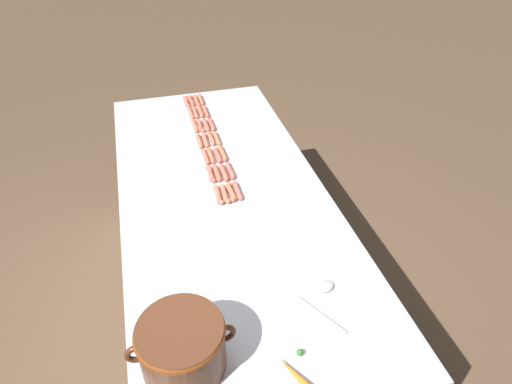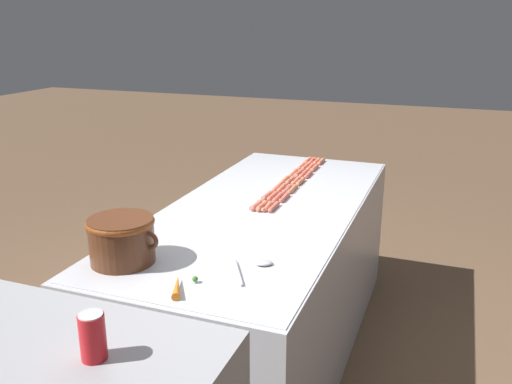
# 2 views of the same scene
# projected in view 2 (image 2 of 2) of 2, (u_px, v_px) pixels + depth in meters

# --- Properties ---
(ground_plane) EXTENTS (20.00, 20.00, 0.00)m
(ground_plane) POSITION_uv_depth(u_px,v_px,m) (263.00, 348.00, 3.21)
(ground_plane) COLOR brown
(griddle_counter) EXTENTS (0.99, 2.30, 0.89)m
(griddle_counter) POSITION_uv_depth(u_px,v_px,m) (263.00, 280.00, 3.08)
(griddle_counter) COLOR #BCBCC1
(griddle_counter) RESTS_ON ground_plane
(hot_dog_0) EXTENTS (0.03, 0.15, 0.03)m
(hot_dog_0) POSITION_uv_depth(u_px,v_px,m) (321.00, 162.00, 3.81)
(hot_dog_0) COLOR #D57154
(hot_dog_0) RESTS_ON griddle_counter
(hot_dog_1) EXTENTS (0.03, 0.15, 0.03)m
(hot_dog_1) POSITION_uv_depth(u_px,v_px,m) (315.00, 168.00, 3.65)
(hot_dog_1) COLOR #D76752
(hot_dog_1) RESTS_ON griddle_counter
(hot_dog_2) EXTENTS (0.03, 0.15, 0.03)m
(hot_dog_2) POSITION_uv_depth(u_px,v_px,m) (308.00, 174.00, 3.50)
(hot_dog_2) COLOR #D86552
(hot_dog_2) RESTS_ON griddle_counter
(hot_dog_3) EXTENTS (0.03, 0.15, 0.03)m
(hot_dog_3) POSITION_uv_depth(u_px,v_px,m) (301.00, 181.00, 3.34)
(hot_dog_3) COLOR #CB724F
(hot_dog_3) RESTS_ON griddle_counter
(hot_dog_4) EXTENTS (0.03, 0.15, 0.03)m
(hot_dog_4) POSITION_uv_depth(u_px,v_px,m) (293.00, 189.00, 3.20)
(hot_dog_4) COLOR #C96E4D
(hot_dog_4) RESTS_ON griddle_counter
(hot_dog_5) EXTENTS (0.03, 0.15, 0.03)m
(hot_dog_5) POSITION_uv_depth(u_px,v_px,m) (284.00, 197.00, 3.05)
(hot_dog_5) COLOR #D66354
(hot_dog_5) RESTS_ON griddle_counter
(hot_dog_6) EXTENTS (0.03, 0.15, 0.03)m
(hot_dog_6) POSITION_uv_depth(u_px,v_px,m) (274.00, 207.00, 2.89)
(hot_dog_6) COLOR #CE6455
(hot_dog_6) RESTS_ON griddle_counter
(hot_dog_7) EXTENTS (0.03, 0.15, 0.03)m
(hot_dog_7) POSITION_uv_depth(u_px,v_px,m) (317.00, 161.00, 3.82)
(hot_dog_7) COLOR #D76B4E
(hot_dog_7) RESTS_ON griddle_counter
(hot_dog_8) EXTENTS (0.03, 0.15, 0.03)m
(hot_dog_8) POSITION_uv_depth(u_px,v_px,m) (310.00, 167.00, 3.67)
(hot_dog_8) COLOR #D46C4F
(hot_dog_8) RESTS_ON griddle_counter
(hot_dog_9) EXTENTS (0.03, 0.15, 0.03)m
(hot_dog_9) POSITION_uv_depth(u_px,v_px,m) (303.00, 174.00, 3.51)
(hot_dog_9) COLOR #C96652
(hot_dog_9) RESTS_ON griddle_counter
(hot_dog_10) EXTENTS (0.03, 0.15, 0.03)m
(hot_dog_10) POSITION_uv_depth(u_px,v_px,m) (296.00, 181.00, 3.36)
(hot_dog_10) COLOR #CB6E54
(hot_dog_10) RESTS_ON griddle_counter
(hot_dog_11) EXTENTS (0.03, 0.15, 0.03)m
(hot_dog_11) POSITION_uv_depth(u_px,v_px,m) (288.00, 189.00, 3.20)
(hot_dog_11) COLOR #C96355
(hot_dog_11) RESTS_ON griddle_counter
(hot_dog_12) EXTENTS (0.03, 0.15, 0.03)m
(hot_dog_12) POSITION_uv_depth(u_px,v_px,m) (278.00, 197.00, 3.05)
(hot_dog_12) COLOR #D16551
(hot_dog_12) RESTS_ON griddle_counter
(hot_dog_13) EXTENTS (0.03, 0.15, 0.03)m
(hot_dog_13) POSITION_uv_depth(u_px,v_px,m) (268.00, 206.00, 2.90)
(hot_dog_13) COLOR #D26D4E
(hot_dog_13) RESTS_ON griddle_counter
(hot_dog_14) EXTENTS (0.03, 0.15, 0.03)m
(hot_dog_14) POSITION_uv_depth(u_px,v_px,m) (312.00, 161.00, 3.83)
(hot_dog_14) COLOR #D76656
(hot_dog_14) RESTS_ON griddle_counter
(hot_dog_15) EXTENTS (0.03, 0.15, 0.03)m
(hot_dog_15) POSITION_uv_depth(u_px,v_px,m) (306.00, 167.00, 3.68)
(hot_dog_15) COLOR #D66C52
(hot_dog_15) RESTS_ON griddle_counter
(hot_dog_16) EXTENTS (0.03, 0.15, 0.03)m
(hot_dog_16) POSITION_uv_depth(u_px,v_px,m) (298.00, 173.00, 3.52)
(hot_dog_16) COLOR #D2664E
(hot_dog_16) RESTS_ON griddle_counter
(hot_dog_17) EXTENTS (0.03, 0.15, 0.03)m
(hot_dog_17) POSITION_uv_depth(u_px,v_px,m) (291.00, 180.00, 3.37)
(hot_dog_17) COLOR #CB7055
(hot_dog_17) RESTS_ON griddle_counter
(hot_dog_18) EXTENTS (0.03, 0.15, 0.03)m
(hot_dog_18) POSITION_uv_depth(u_px,v_px,m) (282.00, 188.00, 3.22)
(hot_dog_18) COLOR #D76E51
(hot_dog_18) RESTS_ON griddle_counter
(hot_dog_19) EXTENTS (0.03, 0.15, 0.03)m
(hot_dog_19) POSITION_uv_depth(u_px,v_px,m) (273.00, 196.00, 3.07)
(hot_dog_19) COLOR #D26550
(hot_dog_19) RESTS_ON griddle_counter
(hot_dog_20) EXTENTS (0.03, 0.15, 0.03)m
(hot_dog_20) POSITION_uv_depth(u_px,v_px,m) (262.00, 206.00, 2.90)
(hot_dog_20) COLOR #CD6E54
(hot_dog_20) RESTS_ON griddle_counter
(hot_dog_21) EXTENTS (0.03, 0.15, 0.03)m
(hot_dog_21) POSITION_uv_depth(u_px,v_px,m) (308.00, 160.00, 3.84)
(hot_dog_21) COLOR #D66A53
(hot_dog_21) RESTS_ON griddle_counter
(hot_dog_22) EXTENTS (0.03, 0.15, 0.03)m
(hot_dog_22) POSITION_uv_depth(u_px,v_px,m) (302.00, 166.00, 3.69)
(hot_dog_22) COLOR #CB7051
(hot_dog_22) RESTS_ON griddle_counter
(hot_dog_23) EXTENTS (0.03, 0.15, 0.03)m
(hot_dog_23) POSITION_uv_depth(u_px,v_px,m) (294.00, 173.00, 3.54)
(hot_dog_23) COLOR #D56C4F
(hot_dog_23) RESTS_ON griddle_counter
(hot_dog_24) EXTENTS (0.03, 0.15, 0.03)m
(hot_dog_24) POSITION_uv_depth(u_px,v_px,m) (285.00, 180.00, 3.38)
(hot_dog_24) COLOR #CE6D4D
(hot_dog_24) RESTS_ON griddle_counter
(hot_dog_25) EXTENTS (0.03, 0.15, 0.03)m
(hot_dog_25) POSITION_uv_depth(u_px,v_px,m) (277.00, 187.00, 3.23)
(hot_dog_25) COLOR #D86551
(hot_dog_25) RESTS_ON griddle_counter
(hot_dog_26) EXTENTS (0.03, 0.15, 0.03)m
(hot_dog_26) POSITION_uv_depth(u_px,v_px,m) (267.00, 196.00, 3.08)
(hot_dog_26) COLOR #D16754
(hot_dog_26) RESTS_ON griddle_counter
(hot_dog_27) EXTENTS (0.03, 0.15, 0.03)m
(hot_dog_27) POSITION_uv_depth(u_px,v_px,m) (256.00, 205.00, 2.92)
(hot_dog_27) COLOR #D06C55
(hot_dog_27) RESTS_ON griddle_counter
(bean_pot) EXTENTS (0.35, 0.28, 0.19)m
(bean_pot) POSITION_uv_depth(u_px,v_px,m) (122.00, 237.00, 2.24)
(bean_pot) COLOR #562D19
(bean_pot) RESTS_ON griddle_counter
(serving_spoon) EXTENTS (0.17, 0.25, 0.02)m
(serving_spoon) POSITION_uv_depth(u_px,v_px,m) (256.00, 266.00, 2.21)
(serving_spoon) COLOR #B7B7BC
(serving_spoon) RESTS_ON griddle_counter
(carrot) EXTENTS (0.10, 0.17, 0.03)m
(carrot) POSITION_uv_depth(u_px,v_px,m) (178.00, 286.00, 2.03)
(carrot) COLOR orange
(carrot) RESTS_ON griddle_counter
(soda_can) EXTENTS (0.07, 0.07, 0.13)m
(soda_can) POSITION_uv_depth(u_px,v_px,m) (93.00, 336.00, 1.35)
(soda_can) COLOR red
(soda_can) RESTS_ON back_cabinet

